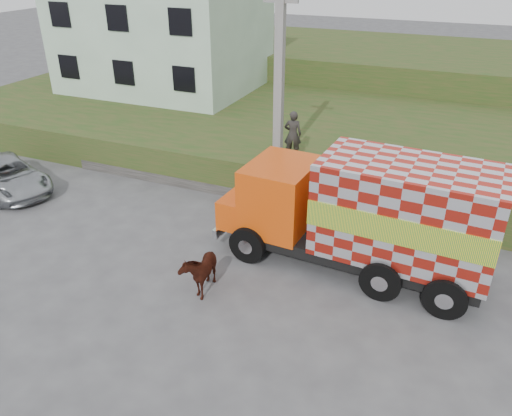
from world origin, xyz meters
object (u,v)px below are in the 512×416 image
at_px(cargo_truck, 367,214).
at_px(utility_pole, 279,96).
at_px(cow, 200,269).
at_px(pedestrian, 293,134).
at_px(suv, 8,176).

bearing_deg(cargo_truck, utility_pole, 143.98).
bearing_deg(utility_pole, cow, -89.44).
bearing_deg(pedestrian, suv, 7.79).
xyz_separation_m(utility_pole, cargo_truck, (4.08, -3.40, -2.21)).
relative_size(cow, suv, 0.35).
bearing_deg(cow, pedestrian, 79.75).
height_order(utility_pole, cow, utility_pole).
height_order(cargo_truck, pedestrian, cargo_truck).
bearing_deg(cow, cargo_truck, 27.17).
distance_m(utility_pole, pedestrian, 1.87).
bearing_deg(cargo_truck, cow, -140.75).
relative_size(utility_pole, suv, 1.75).
height_order(cargo_truck, suv, cargo_truck).
xyz_separation_m(utility_pole, suv, (-10.18, -3.53, -3.44)).
bearing_deg(utility_pole, cargo_truck, -39.80).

